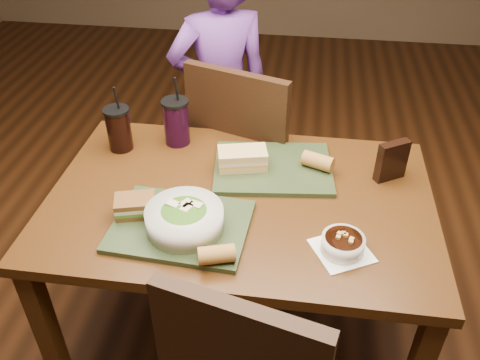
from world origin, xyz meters
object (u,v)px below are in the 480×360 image
Objects in this scene: sandwich_near at (135,206)px; cup_cola at (119,129)px; salad_bowl at (184,218)px; tray_far at (273,168)px; dining_table at (240,217)px; baguette_far at (318,161)px; soup_bowl at (343,244)px; tray_near at (181,226)px; cup_berry at (176,122)px; chair_far at (240,156)px; diner at (221,95)px; sandwich_far at (242,158)px; baguette_near at (216,254)px; chip_bag at (392,161)px.

cup_cola is (-0.18, 0.39, 0.04)m from sandwich_near.
cup_cola is (-0.35, 0.43, 0.03)m from salad_bowl.
tray_far is 0.60m from cup_cola.
baguette_far reaches higher than dining_table.
soup_bowl is 0.95m from cup_cola.
tray_near is 0.52m from cup_berry.
chair_far is 0.75× the size of diner.
sandwich_far reaches higher than sandwich_near.
soup_bowl is 2.00× the size of baguette_near.
tray_near is 1.99× the size of soup_bowl.
cup_cola is at bearing 151.53° from soup_bowl.
diner is at bearing 82.63° from cup_berry.
diner is 4.84× the size of cup_berry.
chip_bag is (0.51, 0.18, 0.16)m from dining_table.
cup_cola reaches higher than tray_near.
chip_bag is (0.41, 0.01, 0.06)m from tray_far.
chip_bag reaches higher than soup_bowl.
salad_bowl reaches higher than baguette_near.
salad_bowl is 2.28× the size of baguette_near.
cup_cola is 0.22m from cup_berry.
chip_bag is at bearing 30.22° from salad_bowl.
sandwich_near is at bearing -154.08° from dining_table.
diner is at bearing 106.14° from sandwich_far.
baguette_far is 0.39× the size of cup_berry.
soup_bowl is 0.51m from sandwich_far.
baguette_near is (-0.12, -0.50, 0.04)m from tray_far.
cup_cola reaches higher than baguette_far.
chair_far reaches higher than cup_cola.
sandwich_near reaches higher than baguette_near.
dining_table is 0.58m from cup_cola.
chair_far is 0.87m from soup_bowl.
soup_bowl is (0.56, -1.08, 0.10)m from diner.
sandwich_near is at bearing 174.39° from soup_bowl.
cup_cola is at bearing 170.28° from sandwich_far.
salad_bowl is 0.53m from cup_berry.
dining_table is at bearing 25.92° from sandwich_near.
diner is 5.68× the size of salad_bowl.
baguette_far is (0.16, 0.01, 0.04)m from tray_far.
diner is 1.21m from baguette_near.
baguette_far is (0.47, -0.68, 0.12)m from diner.
cup_berry is at bearing 104.75° from tray_near.
chair_far is at bearing 116.16° from tray_far.
soup_bowl is (0.50, -0.03, 0.02)m from tray_near.
cup_berry reaches higher than sandwich_near.
chair_far is (-0.07, 0.52, -0.10)m from dining_table.
cup_berry is at bearing 106.28° from salad_bowl.
tray_near is 0.05m from salad_bowl.
cup_cola is at bearing 115.17° from sandwich_near.
salad_bowl reaches higher than tray_near.
cup_cola is 1.79× the size of chip_bag.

